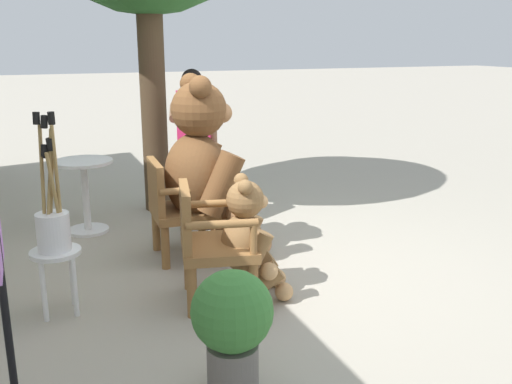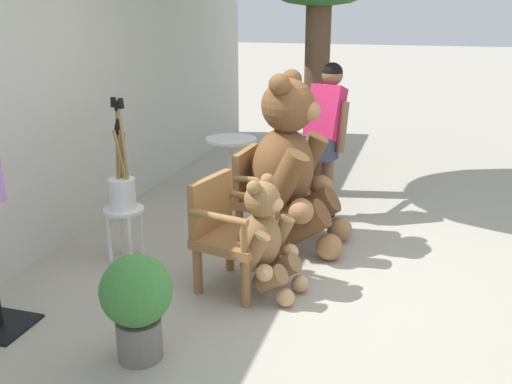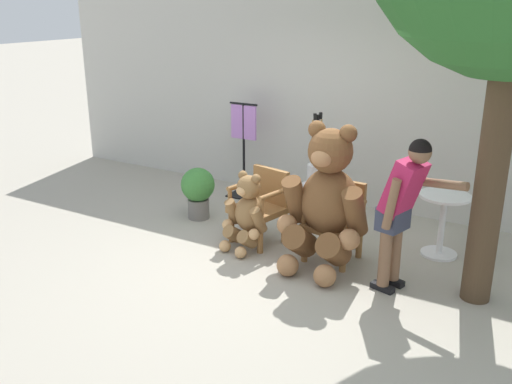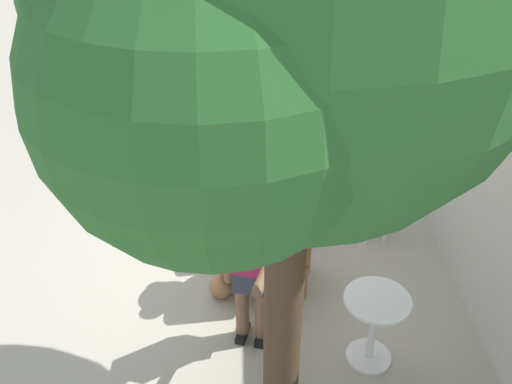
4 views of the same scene
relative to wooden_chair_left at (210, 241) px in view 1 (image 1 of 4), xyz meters
The scene contains 11 objects.
ground_plane 0.88m from the wooden_chair_left, 52.03° to the right, with size 60.00×60.00×0.00m, color #A8A091.
wooden_chair_left is the anchor object (origin of this frame).
wooden_chair_right 0.94m from the wooden_chair_left, ahead, with size 0.59×0.55×0.86m.
teddy_bear_large 1.01m from the wooden_chair_left, 15.89° to the right, with size 0.94×0.90×1.56m.
teddy_bear_small 0.29m from the wooden_chair_left, 94.86° to the right, with size 0.57×0.57×0.91m.
person_visitor 1.86m from the wooden_chair_left, 12.82° to the right, with size 0.81×0.48×1.56m.
white_stool 1.05m from the wooden_chair_left, 78.02° to the left, with size 0.34×0.34×0.46m.
brush_bucket 1.07m from the wooden_chair_left, 77.94° to the left, with size 0.22×0.22×0.93m.
round_side_table 2.04m from the wooden_chair_left, 18.66° to the left, with size 0.56×0.56×0.72m.
potted_plant 1.10m from the wooden_chair_left, 168.34° to the left, with size 0.44×0.44×0.68m.
clothing_display_stand 1.68m from the wooden_chair_left, 128.55° to the left, with size 0.44×0.40×1.36m.
Camera 1 is at (-4.10, 1.72, 1.83)m, focal length 40.00 mm.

